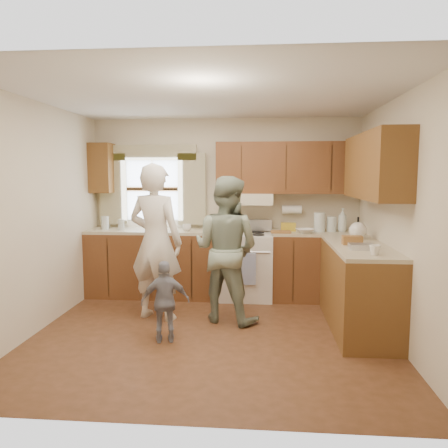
# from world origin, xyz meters

# --- Properties ---
(room) EXTENTS (3.80, 3.80, 3.80)m
(room) POSITION_xyz_m (0.00, 0.00, 1.25)
(room) COLOR #492C16
(room) RESTS_ON ground
(kitchen_fixtures) EXTENTS (3.80, 2.25, 2.15)m
(kitchen_fixtures) POSITION_xyz_m (0.62, 1.08, 0.84)
(kitchen_fixtures) COLOR #411E0E
(kitchen_fixtures) RESTS_ON ground
(stove) EXTENTS (0.76, 0.67, 1.07)m
(stove) POSITION_xyz_m (0.30, 1.44, 0.47)
(stove) COLOR silver
(stove) RESTS_ON ground
(woman_left) EXTENTS (0.77, 0.61, 1.84)m
(woman_left) POSITION_xyz_m (-0.71, 0.47, 0.92)
(woman_left) COLOR silver
(woman_left) RESTS_ON ground
(woman_right) EXTENTS (1.00, 0.90, 1.69)m
(woman_right) POSITION_xyz_m (0.12, 0.47, 0.85)
(woman_right) COLOR #263D33
(woman_right) RESTS_ON ground
(child) EXTENTS (0.53, 0.31, 0.84)m
(child) POSITION_xyz_m (-0.45, -0.26, 0.42)
(child) COLOR gray
(child) RESTS_ON ground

